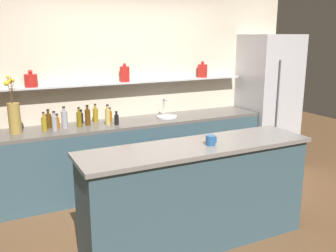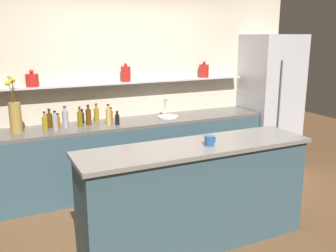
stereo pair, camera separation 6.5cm
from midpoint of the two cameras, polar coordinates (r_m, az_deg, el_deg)
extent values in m
plane|color=brown|center=(4.23, 1.17, -14.90)|extent=(12.00, 12.00, 0.00)
cube|color=beige|center=(5.24, -6.92, 5.63)|extent=(5.20, 0.10, 2.60)
cube|color=#B7B7BC|center=(5.08, -6.76, 6.61)|extent=(3.57, 0.18, 0.02)
cylinder|color=#AD1E19|center=(4.80, -20.53, 6.49)|extent=(0.15, 0.15, 0.15)
sphere|color=#AD1E19|center=(4.79, -20.63, 7.71)|extent=(0.05, 0.05, 0.05)
cylinder|color=#AD1E19|center=(5.05, -6.98, 7.86)|extent=(0.13, 0.13, 0.20)
sphere|color=#AD1E19|center=(5.04, -7.02, 9.25)|extent=(0.04, 0.04, 0.04)
cylinder|color=#AD1E19|center=(5.57, 4.94, 8.37)|extent=(0.14, 0.14, 0.19)
sphere|color=#AD1E19|center=(5.56, 4.96, 9.58)|extent=(0.05, 0.05, 0.05)
cube|color=#334C56|center=(5.09, -5.62, -4.53)|extent=(3.67, 0.62, 0.88)
cube|color=#56514C|center=(4.97, -5.74, 0.52)|extent=(3.67, 0.62, 0.04)
cube|color=#334C56|center=(3.72, 3.89, -10.69)|extent=(2.24, 0.55, 0.98)
cube|color=slate|center=(3.54, 4.02, -3.16)|extent=(2.30, 0.61, 0.04)
cube|color=#B7B7BC|center=(6.06, 14.66, 3.67)|extent=(0.78, 0.70, 2.04)
cylinder|color=#4C4C51|center=(5.68, 16.07, 3.98)|extent=(0.02, 0.02, 1.12)
cylinder|color=olive|center=(4.65, -22.72, 1.08)|extent=(0.14, 0.14, 0.35)
cylinder|color=#4C3319|center=(4.62, -23.12, 4.77)|extent=(0.02, 0.01, 0.24)
sphere|color=yellow|center=(4.65, -23.33, 6.31)|extent=(0.06, 0.06, 0.06)
cylinder|color=#4C3319|center=(4.60, -23.18, 5.05)|extent=(0.03, 0.02, 0.30)
sphere|color=yellow|center=(4.62, -23.63, 6.90)|extent=(0.04, 0.04, 0.04)
cylinder|color=#4C3319|center=(4.58, -23.30, 4.60)|extent=(0.04, 0.04, 0.23)
sphere|color=yellow|center=(4.53, -23.79, 5.98)|extent=(0.06, 0.06, 0.06)
cylinder|color=#4C3319|center=(4.60, -23.02, 4.81)|extent=(0.05, 0.04, 0.25)
sphere|color=yellow|center=(4.62, -22.92, 6.47)|extent=(0.04, 0.04, 0.04)
cylinder|color=#B7B7BC|center=(5.15, -0.51, 1.42)|extent=(0.28, 0.28, 0.02)
cylinder|color=#B7B7BC|center=(5.22, -1.02, 2.92)|extent=(0.02, 0.02, 0.22)
cylinder|color=#B7B7BC|center=(5.15, -0.74, 4.01)|extent=(0.02, 0.12, 0.02)
cylinder|color=gray|center=(4.72, -15.88, 0.92)|extent=(0.07, 0.07, 0.21)
cylinder|color=gray|center=(4.70, -15.98, 2.43)|extent=(0.03, 0.03, 0.04)
cylinder|color=black|center=(4.69, -16.00, 2.78)|extent=(0.03, 0.03, 0.01)
cylinder|color=#9E4C0A|center=(4.73, -16.89, 0.42)|extent=(0.05, 0.05, 0.13)
cylinder|color=#9E4C0A|center=(4.71, -16.96, 1.42)|extent=(0.03, 0.03, 0.04)
cylinder|color=black|center=(4.71, -16.98, 1.71)|extent=(0.03, 0.03, 0.01)
cylinder|color=black|center=(4.94, -13.45, 1.16)|extent=(0.05, 0.05, 0.13)
cylinder|color=black|center=(4.92, -13.51, 2.11)|extent=(0.03, 0.03, 0.04)
cylinder|color=black|center=(4.92, -13.52, 2.39)|extent=(0.03, 0.03, 0.01)
cylinder|color=brown|center=(4.75, -13.77, 0.96)|extent=(0.06, 0.06, 0.18)
cylinder|color=brown|center=(4.72, -13.85, 2.34)|extent=(0.03, 0.03, 0.05)
cylinder|color=black|center=(4.72, -13.87, 2.72)|extent=(0.03, 0.03, 0.01)
cylinder|color=black|center=(4.77, -8.23, 0.92)|extent=(0.06, 0.06, 0.13)
cylinder|color=black|center=(4.75, -8.26, 1.87)|extent=(0.03, 0.03, 0.04)
cylinder|color=black|center=(4.75, -8.27, 2.16)|extent=(0.03, 0.03, 0.01)
cylinder|color=olive|center=(4.66, -18.72, 0.27)|extent=(0.06, 0.06, 0.16)
cylinder|color=olive|center=(4.64, -18.83, 1.56)|extent=(0.03, 0.03, 0.05)
cylinder|color=black|center=(4.63, -18.86, 1.95)|extent=(0.03, 0.03, 0.01)
cylinder|color=#4C2D0C|center=(4.81, -12.52, 1.28)|extent=(0.07, 0.07, 0.20)
cylinder|color=#4C2D0C|center=(4.78, -12.60, 2.71)|extent=(0.03, 0.03, 0.04)
cylinder|color=black|center=(4.78, -12.61, 3.06)|extent=(0.03, 0.03, 0.01)
cylinder|color=#9E4C0A|center=(4.94, -9.21, 1.42)|extent=(0.06, 0.06, 0.14)
cylinder|color=#9E4C0A|center=(4.92, -9.25, 2.43)|extent=(0.03, 0.03, 0.04)
cylinder|color=black|center=(4.92, -9.26, 2.71)|extent=(0.03, 0.03, 0.01)
cylinder|color=gray|center=(4.64, -17.30, 0.38)|extent=(0.06, 0.06, 0.18)
cylinder|color=gray|center=(4.61, -17.40, 1.72)|extent=(0.03, 0.03, 0.04)
cylinder|color=black|center=(4.61, -17.42, 2.08)|extent=(0.03, 0.03, 0.01)
cylinder|color=tan|center=(4.77, -9.55, 1.34)|extent=(0.06, 0.06, 0.20)
cylinder|color=tan|center=(4.74, -9.61, 2.82)|extent=(0.03, 0.03, 0.04)
cylinder|color=black|center=(4.74, -9.63, 3.17)|extent=(0.03, 0.03, 0.01)
cylinder|color=#4C2D0C|center=(4.79, -18.10, 0.73)|extent=(0.07, 0.07, 0.17)
cylinder|color=#4C2D0C|center=(4.77, -18.19, 2.01)|extent=(0.03, 0.03, 0.04)
cylinder|color=black|center=(4.76, -18.22, 2.35)|extent=(0.03, 0.03, 0.01)
cylinder|color=olive|center=(4.96, -11.35, 1.59)|extent=(0.07, 0.07, 0.18)
cylinder|color=olive|center=(4.94, -11.41, 2.89)|extent=(0.03, 0.03, 0.05)
cylinder|color=black|center=(4.93, -11.43, 3.25)|extent=(0.03, 0.03, 0.01)
cylinder|color=#235184|center=(3.52, 5.97, -2.18)|extent=(0.09, 0.09, 0.09)
cube|color=#235184|center=(3.55, 6.73, -2.07)|extent=(0.02, 0.01, 0.06)
camera|label=1|loc=(0.03, -90.44, -0.11)|focal=40.00mm
camera|label=2|loc=(0.03, 89.56, 0.11)|focal=40.00mm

